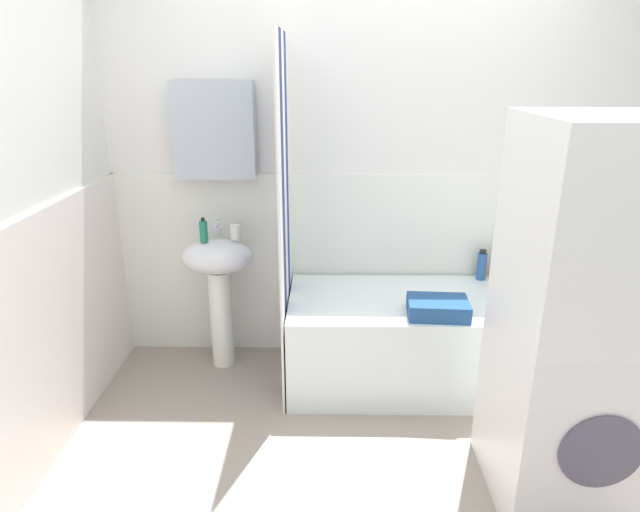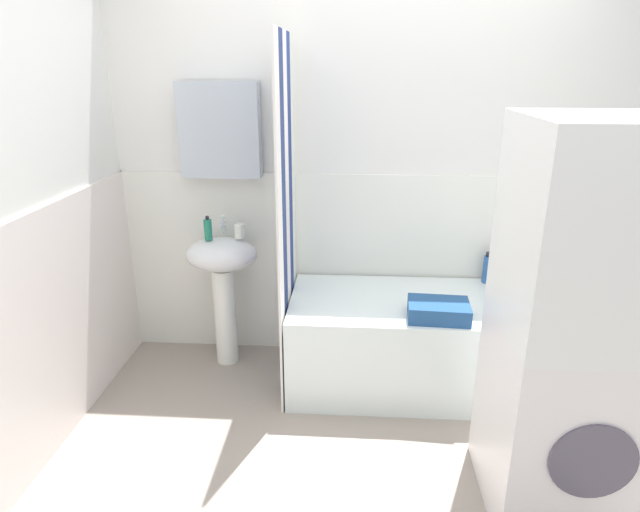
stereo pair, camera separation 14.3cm
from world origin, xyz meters
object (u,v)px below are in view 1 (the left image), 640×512
sink (218,275)px  bathtub (415,340)px  soap_dispenser (204,231)px  toothbrush_cup (236,232)px  body_wash_bottle (514,266)px  conditioner_bottle (494,264)px  towel_folded (438,308)px  washer_dryer_stack (580,324)px  shampoo_bottle (482,265)px

sink → bathtub: (1.20, -0.18, -0.34)m
soap_dispenser → toothbrush_cup: (0.18, 0.05, -0.02)m
sink → body_wash_bottle: sink is taller
sink → bathtub: sink is taller
sink → toothbrush_cup: bearing=14.5°
toothbrush_cup → conditioner_bottle: toothbrush_cup is taller
body_wash_bottle → towel_folded: size_ratio=0.60×
towel_folded → washer_dryer_stack: size_ratio=0.19×
sink → toothbrush_cup: 0.29m
toothbrush_cup → body_wash_bottle: toothbrush_cup is taller
shampoo_bottle → washer_dryer_stack: bearing=-87.2°
toothbrush_cup → washer_dryer_stack: 1.94m
soap_dispenser → toothbrush_cup: bearing=16.7°
body_wash_bottle → towel_folded: 0.78m
soap_dispenser → bathtub: bearing=-7.0°
conditioner_bottle → body_wash_bottle: bearing=-6.9°
sink → towel_folded: (1.27, -0.41, -0.02)m
shampoo_bottle → conditioner_bottle: bearing=7.0°
body_wash_bottle → conditioner_bottle: 0.12m
soap_dispenser → shampoo_bottle: bearing=5.0°
shampoo_bottle → bathtub: bearing=-145.6°
bathtub → shampoo_bottle: (0.45, 0.31, 0.37)m
toothbrush_cup → towel_folded: bearing=-20.8°
body_wash_bottle → shampoo_bottle: (-0.20, 0.00, 0.00)m
body_wash_bottle → washer_dryer_stack: washer_dryer_stack is taller
towel_folded → toothbrush_cup: bearing=159.2°
conditioner_bottle → bathtub: bearing=-149.2°
toothbrush_cup → body_wash_bottle: (1.73, 0.09, -0.24)m
bathtub → washer_dryer_stack: (0.51, -0.91, 0.56)m
bathtub → towel_folded: size_ratio=4.63×
sink → shampoo_bottle: 1.65m
washer_dryer_stack → towel_folded: bearing=122.6°
washer_dryer_stack → soap_dispenser: bearing=149.0°
body_wash_bottle → conditioner_bottle: size_ratio=0.95×
sink → conditioner_bottle: (1.73, 0.14, 0.03)m
bathtub → shampoo_bottle: shampoo_bottle is taller
sink → conditioner_bottle: sink is taller
soap_dispenser → towel_folded: soap_dispenser is taller
body_wash_bottle → sink: bearing=-176.2°
bathtub → body_wash_bottle: (0.65, 0.30, 0.36)m
sink → conditioner_bottle: size_ratio=4.10×
bathtub → towel_folded: towel_folded is taller
bathtub → shampoo_bottle: 0.65m
body_wash_bottle → washer_dryer_stack: size_ratio=0.12×
sink → conditioner_bottle: bearing=4.5°
sink → towel_folded: sink is taller
toothbrush_cup → body_wash_bottle: bearing=3.0°
sink → bathtub: size_ratio=0.56×
sink → soap_dispenser: bearing=-159.5°
conditioner_bottle → soap_dispenser: bearing=-174.9°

